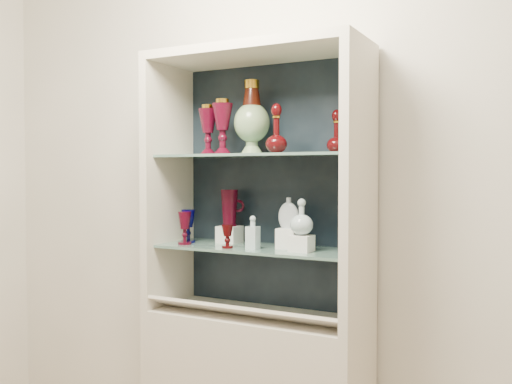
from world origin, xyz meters
The scene contains 28 objects.
wall_back centered at (0.00, 1.75, 1.40)m, with size 3.50×0.02×2.80m, color beige.
cabinet_back_panel centered at (0.00, 1.72, 1.32)m, with size 0.98×0.02×1.15m, color black.
cabinet_side_left centered at (-0.48, 1.53, 1.32)m, with size 0.04×0.40×1.15m, color beige.
cabinet_side_right centered at (0.48, 1.53, 1.32)m, with size 0.04×0.40×1.15m, color beige.
cabinet_top_cap centered at (0.00, 1.53, 1.92)m, with size 1.00×0.40×0.04m, color beige.
shelf_lower centered at (0.00, 1.55, 1.04)m, with size 0.92×0.34×0.01m, color slate.
shelf_upper centered at (0.00, 1.55, 1.46)m, with size 0.92×0.34×0.01m, color slate.
label_ledge centered at (0.00, 1.42, 0.78)m, with size 0.92×0.18×0.01m, color beige.
label_card_0 centered at (-0.28, 1.42, 0.80)m, with size 0.10×0.07×0.00m, color white.
label_card_1 centered at (0.27, 1.42, 0.80)m, with size 0.10×0.07×0.00m, color white.
pedestal_lamp_left centered at (-0.28, 1.56, 1.59)m, with size 0.09×0.09×0.24m, color #4E081A, non-canonical shape.
pedestal_lamp_right centered at (-0.18, 1.54, 1.60)m, with size 0.10×0.10×0.26m, color #4E081A, non-canonical shape.
enamel_urn centered at (-0.05, 1.59, 1.64)m, with size 0.17×0.17×0.34m, color #124B2D, non-canonical shape.
ruby_decanter_a centered at (0.11, 1.50, 1.59)m, with size 0.10×0.10×0.24m, color #430608, non-canonical shape.
ruby_decanter_b centered at (0.34, 1.65, 1.57)m, with size 0.09×0.09×0.20m, color #430608, non-canonical shape.
lidded_bowl centered at (0.44, 1.51, 1.51)m, with size 0.07×0.07×0.08m, color #430608, non-canonical shape.
cobalt_goblet centered at (-0.37, 1.54, 1.13)m, with size 0.07×0.07×0.16m, color #010144, non-canonical shape.
ruby_goblet_tall centered at (-0.35, 1.47, 1.13)m, with size 0.06×0.06×0.15m, color #4E081A, non-canonical shape.
ruby_goblet_small centered at (-0.10, 1.45, 1.10)m, with size 0.05×0.05×0.10m, color #430608, non-canonical shape.
riser_ruby_pitcher centered at (-0.19, 1.62, 1.09)m, with size 0.10×0.10×0.08m, color silver.
ruby_pitcher centered at (-0.19, 1.62, 1.22)m, with size 0.13×0.08×0.18m, color #4E081A, non-canonical shape.
clear_square_bottle centered at (0.01, 1.47, 1.12)m, with size 0.05×0.05×0.15m, color #A5BCC1, non-canonical shape.
riser_flat_flask centered at (0.15, 1.56, 1.09)m, with size 0.09×0.09×0.09m, color silver.
flat_flask centered at (0.15, 1.56, 1.21)m, with size 0.10×0.04×0.14m, color #ACB8C1, non-canonical shape.
riser_clear_round_decanter centered at (0.23, 1.50, 1.08)m, with size 0.09×0.09×0.07m, color silver.
clear_round_decanter centered at (0.23, 1.50, 1.19)m, with size 0.10×0.10×0.15m, color #A5BCC1, non-canonical shape.
riser_cameo_medallion centered at (0.44, 1.55, 1.10)m, with size 0.08×0.08×0.10m, color silver.
cameo_medallion centered at (0.44, 1.55, 1.22)m, with size 0.12×0.04×0.14m, color black, non-canonical shape.
Camera 1 is at (1.19, -0.73, 1.39)m, focal length 40.00 mm.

